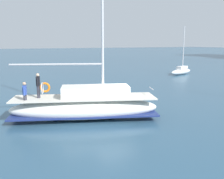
% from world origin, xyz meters
% --- Properties ---
extents(ground_plane, '(400.00, 400.00, 0.00)m').
position_xyz_m(ground_plane, '(0.00, 0.00, 0.00)').
color(ground_plane, '#2D516B').
extents(main_sailboat, '(5.59, 9.83, 13.63)m').
position_xyz_m(main_sailboat, '(-0.51, -1.86, 0.91)').
color(main_sailboat, white).
rests_on(main_sailboat, ground).
extents(moored_catamaran, '(2.99, 5.54, 7.37)m').
position_xyz_m(moored_catamaran, '(-16.09, 20.07, 0.57)').
color(moored_catamaran, white).
rests_on(moored_catamaran, ground).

